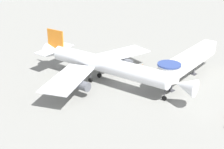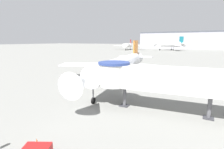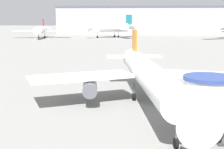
% 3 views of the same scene
% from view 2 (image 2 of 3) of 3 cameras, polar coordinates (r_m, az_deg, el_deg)
% --- Properties ---
extents(ground_plane, '(800.00, 800.00, 0.00)m').
position_cam_2_polar(ground_plane, '(31.93, 2.13, -4.36)').
color(ground_plane, gray).
extents(main_airplane, '(29.46, 33.25, 8.52)m').
position_cam_2_polar(main_airplane, '(34.99, 3.10, 3.06)').
color(main_airplane, silver).
rests_on(main_airplane, ground_plane).
extents(jet_bridge, '(20.88, 5.07, 5.75)m').
position_cam_2_polar(jet_bridge, '(21.25, 18.36, -1.47)').
color(jet_bridge, silver).
rests_on(jet_bridge, ground_plane).
extents(traffic_cone_apron_front, '(0.51, 0.51, 0.83)m').
position_cam_2_polar(traffic_cone_apron_front, '(16.10, -23.27, -19.97)').
color(traffic_cone_apron_front, black).
rests_on(traffic_cone_apron_front, ground_plane).
extents(traffic_cone_starboard_wing, '(0.38, 0.38, 0.63)m').
position_cam_2_polar(traffic_cone_starboard_wing, '(32.48, 22.12, -4.37)').
color(traffic_cone_starboard_wing, black).
rests_on(traffic_cone_starboard_wing, ground_plane).
extents(background_jet_teal_tail, '(26.73, 26.88, 12.10)m').
position_cam_2_polar(background_jet_teal_tail, '(164.77, 18.62, 9.32)').
color(background_jet_teal_tail, white).
rests_on(background_jet_teal_tail, ground_plane).
extents(background_jet_red_tail, '(30.44, 27.39, 9.75)m').
position_cam_2_polar(background_jet_red_tail, '(167.37, 5.34, 9.52)').
color(background_jet_red_tail, white).
rests_on(background_jet_red_tail, ground_plane).
extents(terminal_building, '(122.84, 20.32, 17.84)m').
position_cam_2_polar(terminal_building, '(202.80, 27.02, 9.95)').
color(terminal_building, '#A8A8B2').
rests_on(terminal_building, ground_plane).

